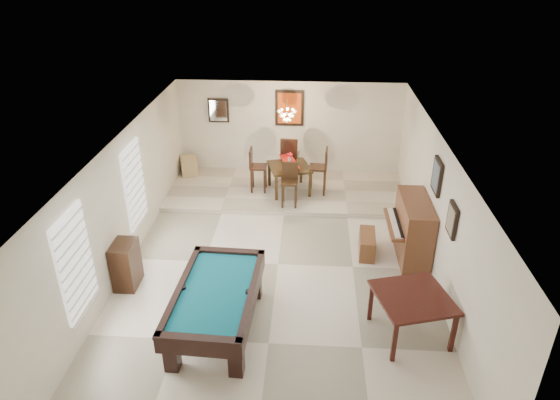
# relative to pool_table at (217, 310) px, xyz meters

# --- Properties ---
(ground_plane) EXTENTS (6.00, 9.00, 0.02)m
(ground_plane) POSITION_rel_pool_table_xyz_m (0.88, 1.95, -0.40)
(ground_plane) COLOR beige
(wall_back) EXTENTS (6.00, 0.04, 2.60)m
(wall_back) POSITION_rel_pool_table_xyz_m (0.88, 6.45, 0.91)
(wall_back) COLOR silver
(wall_back) RESTS_ON ground_plane
(wall_front) EXTENTS (6.00, 0.04, 2.60)m
(wall_front) POSITION_rel_pool_table_xyz_m (0.88, -2.55, 0.91)
(wall_front) COLOR silver
(wall_front) RESTS_ON ground_plane
(wall_left) EXTENTS (0.04, 9.00, 2.60)m
(wall_left) POSITION_rel_pool_table_xyz_m (-2.12, 1.95, 0.91)
(wall_left) COLOR silver
(wall_left) RESTS_ON ground_plane
(wall_right) EXTENTS (0.04, 9.00, 2.60)m
(wall_right) POSITION_rel_pool_table_xyz_m (3.88, 1.95, 0.91)
(wall_right) COLOR silver
(wall_right) RESTS_ON ground_plane
(ceiling) EXTENTS (6.00, 9.00, 0.04)m
(ceiling) POSITION_rel_pool_table_xyz_m (0.88, 1.95, 2.21)
(ceiling) COLOR white
(ceiling) RESTS_ON wall_back
(dining_step) EXTENTS (6.00, 2.50, 0.12)m
(dining_step) POSITION_rel_pool_table_xyz_m (0.88, 5.20, -0.33)
(dining_step) COLOR beige
(dining_step) RESTS_ON ground_plane
(window_left_front) EXTENTS (0.06, 1.00, 1.70)m
(window_left_front) POSITION_rel_pool_table_xyz_m (-2.09, -0.25, 1.01)
(window_left_front) COLOR white
(window_left_front) RESTS_ON wall_left
(window_left_rear) EXTENTS (0.06, 1.00, 1.70)m
(window_left_rear) POSITION_rel_pool_table_xyz_m (-2.09, 2.55, 1.01)
(window_left_rear) COLOR white
(window_left_rear) RESTS_ON wall_left
(pool_table) EXTENTS (1.38, 2.41, 0.79)m
(pool_table) POSITION_rel_pool_table_xyz_m (0.00, 0.00, 0.00)
(pool_table) COLOR black
(pool_table) RESTS_ON ground_plane
(square_table) EXTENTS (1.39, 1.39, 0.78)m
(square_table) POSITION_rel_pool_table_xyz_m (3.16, 0.07, -0.00)
(square_table) COLOR black
(square_table) RESTS_ON ground_plane
(upright_piano) EXTENTS (0.84, 1.51, 1.26)m
(upright_piano) POSITION_rel_pool_table_xyz_m (3.43, 2.45, 0.24)
(upright_piano) COLOR brown
(upright_piano) RESTS_ON ground_plane
(piano_bench) EXTENTS (0.37, 0.83, 0.45)m
(piano_bench) POSITION_rel_pool_table_xyz_m (2.69, 2.47, -0.17)
(piano_bench) COLOR brown
(piano_bench) RESTS_ON ground_plane
(apothecary_chest) EXTENTS (0.40, 0.60, 0.90)m
(apothecary_chest) POSITION_rel_pool_table_xyz_m (-1.90, 1.10, 0.06)
(apothecary_chest) COLOR black
(apothecary_chest) RESTS_ON ground_plane
(dining_table) EXTENTS (1.21, 1.21, 0.81)m
(dining_table) POSITION_rel_pool_table_xyz_m (0.94, 5.09, 0.13)
(dining_table) COLOR black
(dining_table) RESTS_ON dining_step
(flower_vase) EXTENTS (0.16, 0.16, 0.24)m
(flower_vase) POSITION_rel_pool_table_xyz_m (0.94, 5.09, 0.66)
(flower_vase) COLOR red
(flower_vase) RESTS_ON dining_table
(dining_chair_south) EXTENTS (0.39, 0.39, 1.05)m
(dining_chair_south) POSITION_rel_pool_table_xyz_m (0.99, 4.31, 0.25)
(dining_chair_south) COLOR black
(dining_chair_south) RESTS_ON dining_step
(dining_chair_north) EXTENTS (0.48, 0.48, 1.20)m
(dining_chair_north) POSITION_rel_pool_table_xyz_m (0.92, 5.82, 0.33)
(dining_chair_north) COLOR black
(dining_chair_north) RESTS_ON dining_step
(dining_chair_west) EXTENTS (0.42, 0.42, 1.12)m
(dining_chair_west) POSITION_rel_pool_table_xyz_m (0.17, 5.07, 0.29)
(dining_chair_west) COLOR black
(dining_chair_west) RESTS_ON dining_step
(dining_chair_east) EXTENTS (0.47, 0.47, 1.18)m
(dining_chair_east) POSITION_rel_pool_table_xyz_m (1.66, 5.05, 0.32)
(dining_chair_east) COLOR black
(dining_chair_east) RESTS_ON dining_step
(corner_bench) EXTENTS (0.55, 0.62, 0.47)m
(corner_bench) POSITION_rel_pool_table_xyz_m (-1.84, 5.97, -0.04)
(corner_bench) COLOR tan
(corner_bench) RESTS_ON dining_step
(chandelier) EXTENTS (0.44, 0.44, 0.60)m
(chandelier) POSITION_rel_pool_table_xyz_m (0.88, 5.15, 1.81)
(chandelier) COLOR #FFE5B2
(chandelier) RESTS_ON ceiling
(back_painting) EXTENTS (0.75, 0.06, 0.95)m
(back_painting) POSITION_rel_pool_table_xyz_m (0.88, 6.41, 1.51)
(back_painting) COLOR #D84C14
(back_painting) RESTS_ON wall_back
(back_mirror) EXTENTS (0.55, 0.06, 0.65)m
(back_mirror) POSITION_rel_pool_table_xyz_m (-1.02, 6.41, 1.41)
(back_mirror) COLOR white
(back_mirror) RESTS_ON wall_back
(right_picture_upper) EXTENTS (0.06, 0.55, 0.65)m
(right_picture_upper) POSITION_rel_pool_table_xyz_m (3.84, 2.25, 1.51)
(right_picture_upper) COLOR slate
(right_picture_upper) RESTS_ON wall_right
(right_picture_lower) EXTENTS (0.06, 0.45, 0.55)m
(right_picture_lower) POSITION_rel_pool_table_xyz_m (3.84, 0.95, 1.31)
(right_picture_lower) COLOR gray
(right_picture_lower) RESTS_ON wall_right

